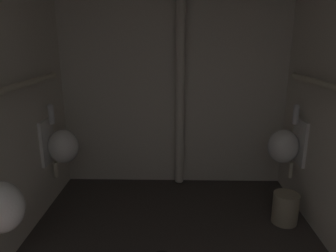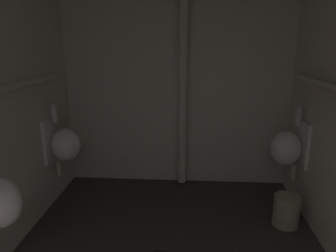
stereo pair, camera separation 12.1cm
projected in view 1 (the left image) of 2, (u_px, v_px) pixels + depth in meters
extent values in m
cube|color=beige|center=(174.00, 81.00, 3.52)|extent=(2.63, 0.06, 2.38)
ellipsoid|color=white|center=(1.00, 207.00, 1.99)|extent=(0.30, 0.26, 0.34)
ellipsoid|color=white|center=(63.00, 146.00, 3.11)|extent=(0.30, 0.26, 0.34)
cube|color=white|center=(47.00, 141.00, 3.10)|extent=(0.03, 0.30, 0.44)
cylinder|color=silver|center=(51.00, 116.00, 3.03)|extent=(0.06, 0.06, 0.16)
sphere|color=silver|center=(50.00, 107.00, 3.01)|extent=(0.06, 0.06, 0.06)
cylinder|color=beige|center=(56.00, 170.00, 3.18)|extent=(0.04, 0.04, 0.16)
ellipsoid|color=white|center=(283.00, 146.00, 3.11)|extent=(0.30, 0.26, 0.34)
cube|color=white|center=(300.00, 142.00, 3.09)|extent=(0.03, 0.30, 0.44)
cylinder|color=silver|center=(296.00, 116.00, 3.03)|extent=(0.06, 0.06, 0.16)
sphere|color=silver|center=(297.00, 107.00, 3.00)|extent=(0.06, 0.06, 0.06)
cylinder|color=beige|center=(291.00, 170.00, 3.18)|extent=(0.04, 0.04, 0.16)
sphere|color=beige|center=(53.00, 75.00, 3.13)|extent=(0.06, 0.06, 0.06)
sphere|color=beige|center=(294.00, 75.00, 3.12)|extent=(0.06, 0.06, 0.06)
cylinder|color=beige|center=(180.00, 82.00, 3.41)|extent=(0.10, 0.10, 2.33)
cylinder|color=#9E937A|center=(285.00, 208.00, 2.90)|extent=(0.23, 0.23, 0.29)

